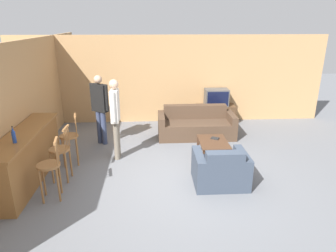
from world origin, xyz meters
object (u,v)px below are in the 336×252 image
Objects in this scene: armchair_near at (221,170)px; tv_unit at (215,114)px; person_by_counter at (115,114)px; bar_chair_far at (70,139)px; tv at (216,97)px; bottle at (14,135)px; coffee_table at (213,144)px; book_on_table at (215,138)px; bar_chair_mid at (61,153)px; person_by_window at (100,106)px; bar_chair_near at (50,169)px; couch_far at (196,126)px.

armchair_near is 0.87× the size of tv_unit.
person_by_counter is at bearing 148.27° from armchair_near.
bar_chair_far is 4.50m from tv.
bar_chair_far is 1.61× the size of tv.
bottle reaches higher than tv_unit.
bottle is at bearing -160.69° from coffee_table.
book_on_table is (-0.49, -2.28, -0.39)m from tv.
armchair_near reaches higher than coffee_table.
bar_chair_far is 1.45m from bottle.
bar_chair_mid reaches higher than tv.
person_by_window reaches higher than armchair_near.
coffee_table is 0.19m from book_on_table.
bar_chair_mid is 3.08m from armchair_near.
bar_chair_near is 3.71× the size of bottle.
person_by_counter is at bearing 14.10° from bar_chair_far.
armchair_near is at bearing -96.91° from book_on_table.
bar_chair_mid is at bearing -135.55° from person_by_counter.
bottle is at bearing -138.79° from tv.
bar_chair_near is 1.00× the size of bar_chair_far.
person_by_counter is at bearing -179.35° from book_on_table.
bar_chair_near reaches higher than couch_far.
couch_far is 2.25× the size of coffee_table.
bar_chair_far is 3.32m from couch_far.
tv_unit is (3.70, 3.26, -0.29)m from bar_chair_mid.
bottle reaches higher than bar_chair_near.
armchair_near is at bearing -94.43° from coffee_table.
bar_chair_mid is 0.54× the size of couch_far.
bar_chair_near is 0.83m from bottle.
bar_chair_mid reaches higher than tv_unit.
coffee_table is (3.14, 1.47, -0.23)m from bar_chair_near.
couch_far reaches higher than book_on_table.
coffee_table is 0.52× the size of person_by_window.
bar_chair_near is 0.96× the size of tv_unit.
person_by_counter reaches higher than couch_far.
bar_chair_mid is 3.36m from book_on_table.
bar_chair_far is at bearing 90.01° from bar_chair_near.
tv_unit is at bearing 41.24° from bottle.
bar_chair_near reaches higher than coffee_table.
bottle is at bearing -115.90° from bar_chair_far.
person_by_counter is (-2.17, 0.14, 0.70)m from coffee_table.
bar_chair_mid is at bearing -104.89° from person_by_window.
book_on_table is at bearing 0.65° from person_by_counter.
bar_chair_far reaches higher than couch_far.
bottle is (-4.29, -3.76, 0.86)m from tv_unit.
bar_chair_far reaches higher than book_on_table.
tv is 2.37m from book_on_table.
person_by_counter is (-2.73, -2.31, 0.76)m from tv_unit.
person_by_counter reaches higher than bottle.
person_by_counter reaches higher than book_on_table.
bar_chair_mid is at bearing 89.98° from bar_chair_near.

